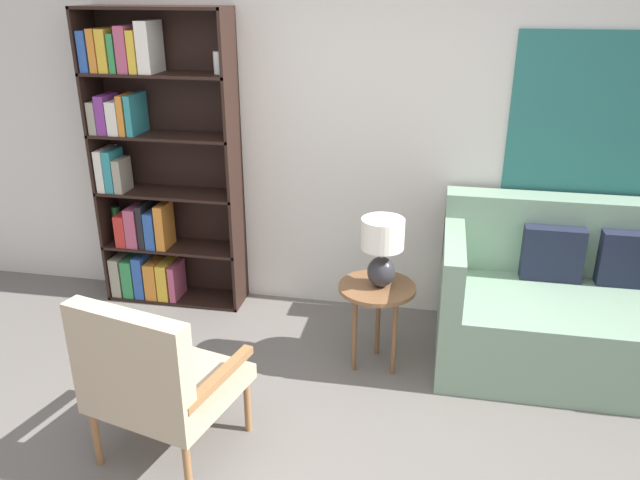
{
  "coord_description": "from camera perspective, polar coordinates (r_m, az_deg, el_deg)",
  "views": [
    {
      "loc": [
        0.62,
        -2.02,
        2.18
      ],
      "look_at": [
        0.03,
        1.01,
        0.9
      ],
      "focal_mm": 35.0,
      "sensor_mm": 36.0,
      "label": 1
    }
  ],
  "objects": [
    {
      "name": "couch",
      "position": [
        4.12,
        23.32,
        -5.85
      ],
      "size": [
        1.77,
        0.94,
        0.96
      ],
      "color": "gray",
      "rests_on": "ground_plane"
    },
    {
      "name": "table_lamp",
      "position": [
        3.55,
        5.71,
        -0.51
      ],
      "size": [
        0.25,
        0.25,
        0.42
      ],
      "color": "#2D2D33",
      "rests_on": "side_table"
    },
    {
      "name": "bookshelf",
      "position": [
        4.51,
        -15.41,
        6.1
      ],
      "size": [
        1.0,
        0.3,
        2.05
      ],
      "color": "black",
      "rests_on": "ground_plane"
    },
    {
      "name": "armchair",
      "position": [
        3.05,
        -15.07,
        -11.97
      ],
      "size": [
        0.74,
        0.72,
        0.89
      ],
      "color": "olive",
      "rests_on": "ground_plane"
    },
    {
      "name": "wall_back",
      "position": [
        4.18,
        2.89,
        11.0
      ],
      "size": [
        6.4,
        0.08,
        2.7
      ],
      "color": "silver",
      "rests_on": "ground_plane"
    },
    {
      "name": "side_table",
      "position": [
        3.69,
        5.22,
        -5.17
      ],
      "size": [
        0.45,
        0.45,
        0.54
      ],
      "color": "brown",
      "rests_on": "ground_plane"
    }
  ]
}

